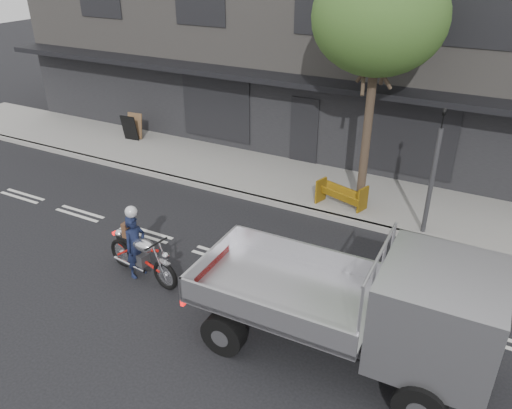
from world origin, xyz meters
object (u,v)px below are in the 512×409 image
Objects in this scene: flatbed_ute at (406,311)px; sandwich_board at (129,128)px; construction_barrier at (339,197)px; traffic_light_pole at (432,180)px; rider at (136,246)px; street_tree at (379,18)px; motorcycle at (142,255)px.

flatbed_ute is 13.77m from sandwich_board.
flatbed_ute is 3.97× the size of construction_barrier.
traffic_light_pole reaches higher than sandwich_board.
street_tree is at bearing -22.41° from rider.
traffic_light_pole is 2.25× the size of rider.
sandwich_board is (-8.99, 1.59, 0.12)m from construction_barrier.
motorcycle is at bearing -120.66° from street_tree.
traffic_light_pole is at bearing -3.56° from construction_barrier.
traffic_light_pole is 3.53× the size of sandwich_board.
flatbed_ute is at bearing -82.47° from rider.
construction_barrier is at bearing -15.52° from sandwich_board.
traffic_light_pole is 1.59× the size of motorcycle.
motorcycle is 8.93m from sandwich_board.
traffic_light_pole reaches higher than flatbed_ute.
sandwich_board is at bearing 149.44° from flatbed_ute.
street_tree is 8.15m from motorcycle.
rider reaches higher than motorcycle.
flatbed_ute is (0.55, -5.08, -0.24)m from traffic_light_pole.
flatbed_ute is at bearing -66.75° from street_tree.
sandwich_board is at bearing 169.99° from construction_barrier.
motorcycle is (-3.40, -5.74, -4.69)m from street_tree.
motorcycle is 5.85m from construction_barrier.
rider reaches higher than construction_barrier.
motorcycle is 0.41× the size of flatbed_ute.
sandwich_board is (-11.94, 6.81, -0.77)m from flatbed_ute.
construction_barrier is 9.12m from sandwich_board.
sandwich_board is at bearing 174.61° from street_tree.
motorcycle is at bearing 177.28° from flatbed_ute.
rider is at bearing -121.92° from construction_barrier.
street_tree is at bearing 156.97° from traffic_light_pole.
traffic_light_pole is 2.58× the size of construction_barrier.
flatbed_ute is at bearing -35.22° from sandwich_board.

